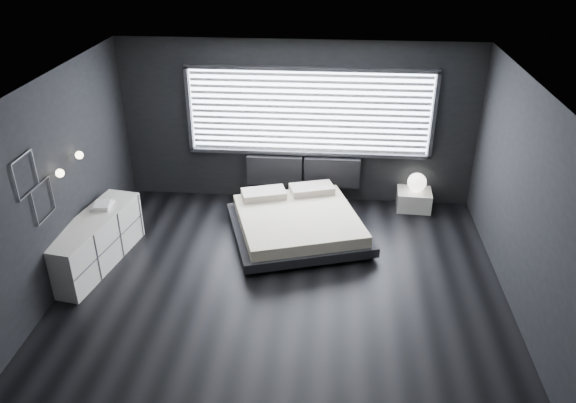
{
  "coord_description": "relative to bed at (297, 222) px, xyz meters",
  "views": [
    {
      "loc": [
        0.61,
        -6.24,
        4.62
      ],
      "look_at": [
        0.0,
        0.85,
        0.9
      ],
      "focal_mm": 35.0,
      "sensor_mm": 36.0,
      "label": 1
    }
  ],
  "objects": [
    {
      "name": "bed",
      "position": [
        0.0,
        0.0,
        0.0
      ],
      "size": [
        2.48,
        2.43,
        0.52
      ],
      "color": "black",
      "rests_on": "ground"
    },
    {
      "name": "room",
      "position": [
        -0.1,
        -1.41,
        1.16
      ],
      "size": [
        6.04,
        6.0,
        2.8
      ],
      "color": "black",
      "rests_on": "ground"
    },
    {
      "name": "sconce_far",
      "position": [
        -2.98,
        -0.76,
        1.36
      ],
      "size": [
        0.18,
        0.11,
        0.11
      ],
      "color": "silver",
      "rests_on": "ground"
    },
    {
      "name": "nightstand",
      "position": [
        1.94,
        1.09,
        -0.07
      ],
      "size": [
        0.6,
        0.51,
        0.33
      ],
      "primitive_type": "cube",
      "rotation": [
        0.0,
        0.0,
        -0.05
      ],
      "color": "silver",
      "rests_on": "ground"
    },
    {
      "name": "window",
      "position": [
        0.1,
        1.29,
        1.37
      ],
      "size": [
        4.14,
        0.09,
        1.52
      ],
      "color": "white",
      "rests_on": "ground"
    },
    {
      "name": "headboard",
      "position": [
        0.01,
        1.23,
        0.33
      ],
      "size": [
        1.96,
        0.16,
        0.52
      ],
      "color": "black",
      "rests_on": "ground"
    },
    {
      "name": "orb_lamp",
      "position": [
        1.96,
        1.11,
        0.25
      ],
      "size": [
        0.32,
        0.32,
        0.32
      ],
      "primitive_type": "sphere",
      "color": "white",
      "rests_on": "nightstand"
    },
    {
      "name": "wall_art_upper",
      "position": [
        -3.08,
        -1.96,
        1.61
      ],
      "size": [
        0.01,
        0.48,
        0.48
      ],
      "color": "#47474C",
      "rests_on": "ground"
    },
    {
      "name": "dresser",
      "position": [
        -2.84,
        -1.04,
        0.13
      ],
      "size": [
        0.83,
        1.92,
        0.74
      ],
      "color": "silver",
      "rests_on": "ground"
    },
    {
      "name": "sconce_near",
      "position": [
        -2.98,
        -1.36,
        1.36
      ],
      "size": [
        0.18,
        0.11,
        0.11
      ],
      "color": "silver",
      "rests_on": "ground"
    },
    {
      "name": "book_stack",
      "position": [
        -2.82,
        -0.66,
        0.53
      ],
      "size": [
        0.28,
        0.36,
        0.07
      ],
      "color": "white",
      "rests_on": "dresser"
    },
    {
      "name": "wall_art_lower",
      "position": [
        -3.08,
        -1.71,
        1.14
      ],
      "size": [
        0.01,
        0.48,
        0.48
      ],
      "color": "#47474C",
      "rests_on": "ground"
    }
  ]
}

